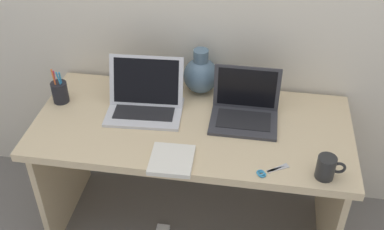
# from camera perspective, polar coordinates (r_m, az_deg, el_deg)

# --- Properties ---
(ground_plane) EXTENTS (6.00, 6.00, 0.00)m
(ground_plane) POSITION_cam_1_polar(r_m,az_deg,el_deg) (2.71, -0.00, -13.02)
(ground_plane) COLOR slate
(desk) EXTENTS (1.49, 0.68, 0.72)m
(desk) POSITION_cam_1_polar(r_m,az_deg,el_deg) (2.31, -0.00, -3.99)
(desk) COLOR #D1B78C
(desk) RESTS_ON ground
(laptop_left) EXTENTS (0.37, 0.28, 0.25)m
(laptop_left) POSITION_cam_1_polar(r_m,az_deg,el_deg) (2.28, -5.66, 2.12)
(laptop_left) COLOR silver
(laptop_left) RESTS_ON desk
(laptop_right) EXTENTS (0.31, 0.24, 0.23)m
(laptop_right) POSITION_cam_1_polar(r_m,az_deg,el_deg) (2.23, 6.43, 1.10)
(laptop_right) COLOR #333338
(laptop_right) RESTS_ON desk
(green_vase) EXTENTS (0.17, 0.17, 0.24)m
(green_vase) POSITION_cam_1_polar(r_m,az_deg,el_deg) (2.38, 1.06, 4.94)
(green_vase) COLOR slate
(green_vase) RESTS_ON desk
(notebook_stack) EXTENTS (0.19, 0.20, 0.02)m
(notebook_stack) POSITION_cam_1_polar(r_m,az_deg,el_deg) (2.00, -2.47, -5.45)
(notebook_stack) COLOR silver
(notebook_stack) RESTS_ON desk
(coffee_mug) EXTENTS (0.12, 0.08, 0.10)m
(coffee_mug) POSITION_cam_1_polar(r_m,az_deg,el_deg) (1.98, 15.96, -6.11)
(coffee_mug) COLOR black
(coffee_mug) RESTS_ON desk
(pen_cup) EXTENTS (0.08, 0.08, 0.19)m
(pen_cup) POSITION_cam_1_polar(r_m,az_deg,el_deg) (2.41, -15.68, 2.72)
(pen_cup) COLOR black
(pen_cup) RESTS_ON desk
(scissors) EXTENTS (0.14, 0.10, 0.01)m
(scissors) POSITION_cam_1_polar(r_m,az_deg,el_deg) (1.99, 9.09, -6.79)
(scissors) COLOR #B7B7BC
(scissors) RESTS_ON desk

